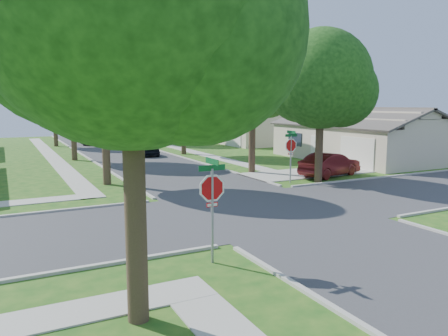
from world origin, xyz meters
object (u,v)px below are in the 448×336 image
object	(u,v)px
tree_e_far	(141,91)
car_driveway	(330,164)
tree_w_near	(104,73)
tree_sw_corner	(132,7)
house_ne_far	(248,129)
tree_e_near	(253,85)
house_ne_near	(360,141)
tree_e_mid	(183,83)
tree_w_far	(54,94)
tree_ne_corner	(322,84)
tree_w_mid	(71,78)
car_curb_east	(144,147)
stop_sign_sw	(212,192)
stop_sign_ne	(291,147)
car_curb_west	(89,139)

from	to	relation	value
tree_e_far	car_driveway	size ratio (longest dim) A/B	1.95
tree_w_near	car_driveway	size ratio (longest dim) A/B	2.00
tree_sw_corner	house_ne_far	bearing A→B (deg)	56.94
tree_e_near	house_ne_near	bearing A→B (deg)	10.04
tree_e_mid	tree_w_far	distance (m)	16.06
tree_ne_corner	car_driveway	distance (m)	5.37
tree_w_mid	tree_sw_corner	size ratio (longest dim) A/B	1.00
tree_e_far	car_driveway	distance (m)	29.20
tree_e_far	car_curb_east	world-z (taller)	tree_e_far
stop_sign_sw	car_curb_east	size ratio (longest dim) A/B	0.68
stop_sign_ne	tree_w_mid	xyz separation A→B (m)	(-9.34, 16.31, 4.46)
house_ne_far	car_driveway	bearing A→B (deg)	-108.19
car_driveway	house_ne_near	bearing A→B (deg)	-68.92
stop_sign_sw	tree_e_far	xyz separation A→B (m)	(9.45, 38.71, 3.95)
stop_sign_ne	house_ne_near	bearing A→B (deg)	29.14
stop_sign_sw	car_curb_west	xyz separation A→B (m)	(3.50, 39.19, -1.44)
tree_e_mid	tree_w_far	xyz separation A→B (m)	(-9.41, 13.00, -0.75)
stop_sign_sw	tree_e_mid	distance (m)	27.71
stop_sign_ne	tree_e_near	size ratio (longest dim) A/B	0.36
car_curb_west	tree_e_mid	bearing A→B (deg)	117.26
tree_w_far	car_driveway	size ratio (longest dim) A/B	1.79
house_ne_far	tree_e_near	bearing A→B (deg)	-119.35
car_driveway	car_curb_east	xyz separation A→B (m)	(-7.07, 16.14, 0.01)
tree_w_near	tree_w_mid	world-z (taller)	tree_w_mid
tree_e_mid	car_curb_west	world-z (taller)	tree_e_mid
tree_w_mid	car_curb_west	distance (m)	15.11
car_curb_east	stop_sign_ne	bearing A→B (deg)	-78.96
stop_sign_ne	tree_sw_corner	bearing A→B (deg)	-136.06
tree_e_near	tree_ne_corner	distance (m)	5.06
tree_e_mid	tree_w_near	size ratio (longest dim) A/B	1.03
stop_sign_ne	tree_ne_corner	xyz separation A→B (m)	(1.66, -0.49, 3.56)
tree_e_near	tree_e_mid	xyz separation A→B (m)	(0.01, 12.00, 0.61)
house_ne_far	tree_ne_corner	bearing A→B (deg)	-111.23
tree_e_near	car_driveway	distance (m)	6.98
stop_sign_sw	tree_ne_corner	size ratio (longest dim) A/B	0.34
stop_sign_ne	tree_w_mid	size ratio (longest dim) A/B	0.31
stop_sign_ne	house_ne_near	size ratio (longest dim) A/B	0.22
tree_e_near	tree_w_mid	xyz separation A→B (m)	(-9.39, 12.00, 0.85)
tree_e_far	tree_w_near	bearing A→B (deg)	-110.60
tree_sw_corner	tree_w_near	bearing A→B (deg)	80.10
tree_w_near	house_ne_near	distance (m)	21.24
tree_w_near	car_curb_east	world-z (taller)	tree_w_near
tree_sw_corner	tree_e_near	bearing A→B (deg)	52.70
tree_w_near	tree_sw_corner	xyz separation A→B (m)	(-2.79, -16.00, 0.15)
tree_e_near	car_curb_east	bearing A→B (deg)	105.70
tree_w_mid	tree_ne_corner	world-z (taller)	tree_w_mid
tree_e_mid	tree_w_mid	size ratio (longest dim) A/B	0.96
tree_w_near	tree_ne_corner	distance (m)	12.02
tree_w_near	tree_ne_corner	xyz separation A→B (m)	(11.00, -4.80, -0.52)
tree_e_far	tree_w_mid	size ratio (longest dim) A/B	0.91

